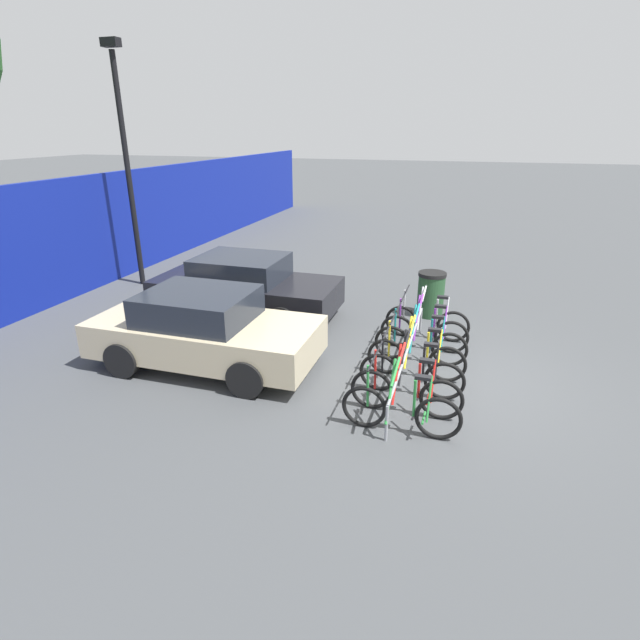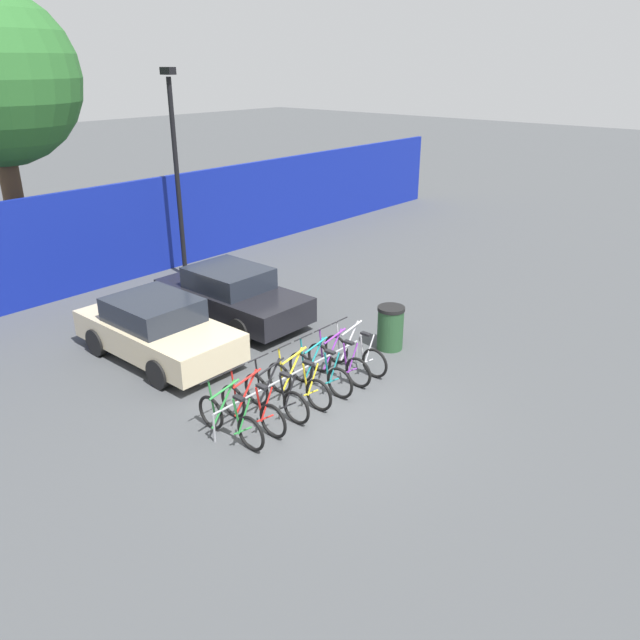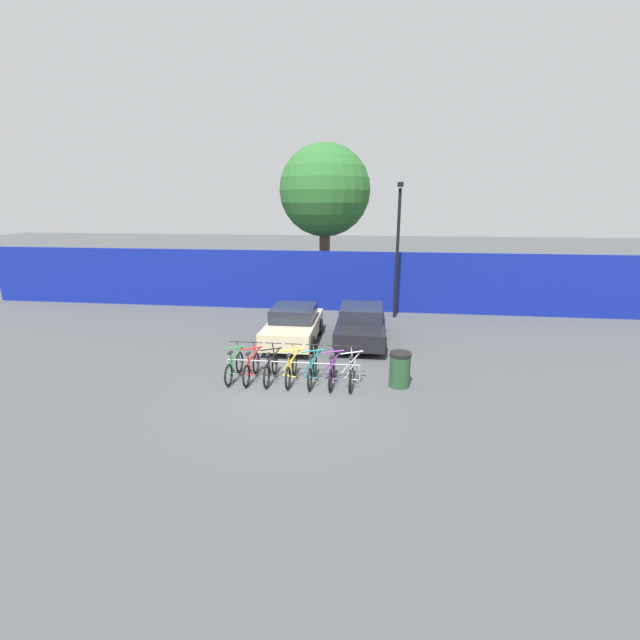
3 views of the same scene
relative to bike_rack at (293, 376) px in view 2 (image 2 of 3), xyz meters
The scene contains 14 objects.
ground_plane 0.84m from the bike_rack, 81.63° to the right, with size 120.00×120.00×0.00m, color #424447.
hoarding_wall 8.88m from the bike_rack, 89.36° to the left, with size 36.00×0.16×2.93m, color navy.
bike_rack is the anchor object (origin of this frame).
bicycle_green 1.79m from the bike_rack, behind, with size 0.68×1.71×1.05m.
bicycle_red 1.26m from the bike_rack, behind, with size 0.68×1.71×1.05m.
bicycle_black 0.67m from the bike_rack, 166.97° to the right, with size 0.68×1.71×1.05m.
bicycle_yellow 0.19m from the bike_rack, 94.99° to the right, with size 0.68×1.71×1.05m.
bicycle_teal 0.65m from the bike_rack, 13.42° to the right, with size 0.68×1.71×1.05m.
bicycle_purple 1.23m from the bike_rack, ahead, with size 0.68×1.71×1.05m.
bicycle_silver 1.79m from the bike_rack, ahead, with size 0.68×1.71×1.05m.
car_beige 3.64m from the bike_rack, 99.97° to the left, with size 1.91×4.05×1.40m.
car_black 4.42m from the bike_rack, 64.12° to the left, with size 1.91×4.17×1.40m.
lamp_post 9.00m from the bike_rack, 66.64° to the left, with size 0.24×0.44×6.06m.
trash_bin 3.19m from the bike_rack, ahead, with size 0.63×0.63×1.03m.
Camera 2 is at (-7.95, -6.85, 6.22)m, focal length 35.00 mm.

